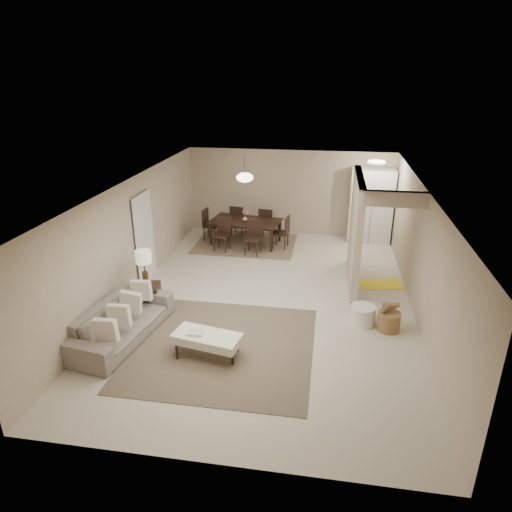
% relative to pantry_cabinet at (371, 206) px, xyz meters
% --- Properties ---
extents(floor, '(9.00, 9.00, 0.00)m').
position_rel_pantry_cabinet_xyz_m(floor, '(-2.35, -4.15, -1.05)').
color(floor, beige).
rests_on(floor, ground).
extents(ceiling, '(9.00, 9.00, 0.00)m').
position_rel_pantry_cabinet_xyz_m(ceiling, '(-2.35, -4.15, 1.45)').
color(ceiling, white).
rests_on(ceiling, back_wall).
extents(back_wall, '(6.00, 0.00, 6.00)m').
position_rel_pantry_cabinet_xyz_m(back_wall, '(-2.35, 0.35, 0.20)').
color(back_wall, tan).
rests_on(back_wall, floor).
extents(left_wall, '(0.00, 9.00, 9.00)m').
position_rel_pantry_cabinet_xyz_m(left_wall, '(-5.35, -4.15, 0.20)').
color(left_wall, tan).
rests_on(left_wall, floor).
extents(right_wall, '(0.00, 9.00, 9.00)m').
position_rel_pantry_cabinet_xyz_m(right_wall, '(0.65, -4.15, 0.20)').
color(right_wall, tan).
rests_on(right_wall, floor).
extents(partition, '(0.15, 2.50, 2.50)m').
position_rel_pantry_cabinet_xyz_m(partition, '(-0.55, -2.90, 0.20)').
color(partition, tan).
rests_on(partition, floor).
extents(doorway, '(0.04, 0.90, 2.04)m').
position_rel_pantry_cabinet_xyz_m(doorway, '(-5.32, -3.55, -0.03)').
color(doorway, black).
rests_on(doorway, floor).
extents(pantry_cabinet, '(1.20, 0.55, 2.10)m').
position_rel_pantry_cabinet_xyz_m(pantry_cabinet, '(0.00, 0.00, 0.00)').
color(pantry_cabinet, white).
rests_on(pantry_cabinet, floor).
extents(flush_light, '(0.44, 0.44, 0.05)m').
position_rel_pantry_cabinet_xyz_m(flush_light, '(-0.05, -0.95, 1.41)').
color(flush_light, white).
rests_on(flush_light, ceiling).
extents(living_rug, '(3.20, 3.20, 0.01)m').
position_rel_pantry_cabinet_xyz_m(living_rug, '(-2.91, -6.06, -1.04)').
color(living_rug, brown).
rests_on(living_rug, floor).
extents(sofa, '(2.44, 1.25, 0.68)m').
position_rel_pantry_cabinet_xyz_m(sofa, '(-4.80, -6.06, -0.71)').
color(sofa, gray).
rests_on(sofa, floor).
extents(ottoman_bench, '(1.25, 0.75, 0.42)m').
position_rel_pantry_cabinet_xyz_m(ottoman_bench, '(-3.11, -6.36, -0.72)').
color(ottoman_bench, white).
rests_on(ottoman_bench, living_rug).
extents(side_table, '(0.58, 0.58, 0.55)m').
position_rel_pantry_cabinet_xyz_m(side_table, '(-4.75, -4.95, -0.77)').
color(side_table, black).
rests_on(side_table, floor).
extents(table_lamp, '(0.32, 0.32, 0.76)m').
position_rel_pantry_cabinet_xyz_m(table_lamp, '(-4.75, -4.95, 0.06)').
color(table_lamp, '#48371F').
rests_on(table_lamp, side_table).
extents(round_pouf, '(0.49, 0.49, 0.38)m').
position_rel_pantry_cabinet_xyz_m(round_pouf, '(-0.40, -4.84, -0.86)').
color(round_pouf, white).
rests_on(round_pouf, floor).
extents(wicker_basket, '(0.53, 0.53, 0.37)m').
position_rel_pantry_cabinet_xyz_m(wicker_basket, '(0.08, -4.98, -0.87)').
color(wicker_basket, brown).
rests_on(wicker_basket, floor).
extents(dining_rug, '(2.80, 2.10, 0.01)m').
position_rel_pantry_cabinet_xyz_m(dining_rug, '(-3.47, -0.82, -1.04)').
color(dining_rug, '#876C53').
rests_on(dining_rug, floor).
extents(dining_table, '(2.09, 1.36, 0.69)m').
position_rel_pantry_cabinet_xyz_m(dining_table, '(-3.47, -0.82, -0.71)').
color(dining_table, black).
rests_on(dining_table, dining_rug).
extents(dining_chairs, '(2.51, 1.96, 0.92)m').
position_rel_pantry_cabinet_xyz_m(dining_chairs, '(-3.47, -0.82, -0.59)').
color(dining_chairs, black).
rests_on(dining_chairs, dining_rug).
extents(vase, '(0.16, 0.16, 0.14)m').
position_rel_pantry_cabinet_xyz_m(vase, '(-3.47, -0.82, -0.29)').
color(vase, silver).
rests_on(vase, dining_table).
extents(yellow_mat, '(1.06, 0.77, 0.01)m').
position_rel_pantry_cabinet_xyz_m(yellow_mat, '(0.12, -2.95, -1.04)').
color(yellow_mat, yellow).
rests_on(yellow_mat, floor).
extents(pendant_light, '(0.46, 0.46, 0.71)m').
position_rel_pantry_cabinet_xyz_m(pendant_light, '(-3.47, -0.82, 0.87)').
color(pendant_light, '#48371F').
rests_on(pendant_light, ceiling).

